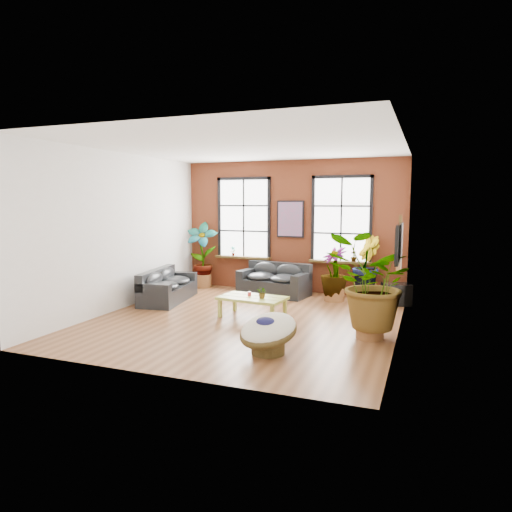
{
  "coord_description": "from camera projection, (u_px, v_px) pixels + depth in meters",
  "views": [
    {
      "loc": [
        3.45,
        -8.5,
        2.42
      ],
      "look_at": [
        0.0,
        0.6,
        1.25
      ],
      "focal_mm": 32.0,
      "sensor_mm": 36.0,
      "label": 1
    }
  ],
  "objects": [
    {
      "name": "room",
      "position": [
        248.0,
        234.0,
        9.32
      ],
      "size": [
        6.04,
        6.54,
        3.54
      ],
      "color": "brown",
      "rests_on": "ground"
    },
    {
      "name": "sofa_back",
      "position": [
        275.0,
        281.0,
        11.83
      ],
      "size": [
        1.91,
        1.16,
        0.82
      ],
      "rotation": [
        0.0,
        0.0,
        -0.17
      ],
      "color": "black",
      "rests_on": "ground"
    },
    {
      "name": "sofa_left",
      "position": [
        166.0,
        287.0,
        11.11
      ],
      "size": [
        1.11,
        2.05,
        0.77
      ],
      "rotation": [
        0.0,
        0.0,
        1.73
      ],
      "color": "black",
      "rests_on": "ground"
    },
    {
      "name": "coffee_table",
      "position": [
        252.0,
        299.0,
        9.52
      ],
      "size": [
        1.44,
        0.92,
        0.53
      ],
      "rotation": [
        0.0,
        0.0,
        -0.11
      ],
      "color": "#9DAA3D",
      "rests_on": "ground"
    },
    {
      "name": "papasan_chair",
      "position": [
        268.0,
        332.0,
        7.25
      ],
      "size": [
        1.22,
        1.22,
        0.7
      ],
      "rotation": [
        0.0,
        0.0,
        -0.41
      ],
      "color": "#4A3B1A",
      "rests_on": "ground"
    },
    {
      "name": "poster",
      "position": [
        290.0,
        219.0,
        12.11
      ],
      "size": [
        0.74,
        0.06,
        0.98
      ],
      "color": "black",
      "rests_on": "room"
    },
    {
      "name": "tv_wall_unit",
      "position": [
        399.0,
        247.0,
        8.73
      ],
      "size": [
        0.13,
        1.86,
        1.2
      ],
      "color": "black",
      "rests_on": "room"
    },
    {
      "name": "media_box",
      "position": [
        396.0,
        294.0,
        10.72
      ],
      "size": [
        0.75,
        0.7,
        0.5
      ],
      "rotation": [
        0.0,
        0.0,
        0.41
      ],
      "color": "black",
      "rests_on": "ground"
    },
    {
      "name": "pot_back_left",
      "position": [
        203.0,
        281.0,
        12.93
      ],
      "size": [
        0.59,
        0.59,
        0.37
      ],
      "rotation": [
        0.0,
        0.0,
        -0.2
      ],
      "color": "brown",
      "rests_on": "ground"
    },
    {
      "name": "pot_back_right",
      "position": [
        365.0,
        291.0,
        11.33
      ],
      "size": [
        0.67,
        0.67,
        0.39
      ],
      "rotation": [
        0.0,
        0.0,
        0.28
      ],
      "color": "brown",
      "rests_on": "ground"
    },
    {
      "name": "pot_right_wall",
      "position": [
        370.0,
        328.0,
        8.09
      ],
      "size": [
        0.53,
        0.53,
        0.36
      ],
      "rotation": [
        0.0,
        0.0,
        -0.07
      ],
      "color": "brown",
      "rests_on": "ground"
    },
    {
      "name": "pot_mid",
      "position": [
        334.0,
        294.0,
        11.13
      ],
      "size": [
        0.57,
        0.57,
        0.36
      ],
      "rotation": [
        0.0,
        0.0,
        -0.17
      ],
      "color": "brown",
      "rests_on": "ground"
    },
    {
      "name": "floor_plant_back_left",
      "position": [
        202.0,
        252.0,
        12.83
      ],
      "size": [
        0.98,
        0.74,
        1.69
      ],
      "primitive_type": "imported",
      "rotation": [
        0.0,
        0.0,
        0.16
      ],
      "color": "#124011",
      "rests_on": "ground"
    },
    {
      "name": "floor_plant_back_right",
      "position": [
        366.0,
        265.0,
        11.24
      ],
      "size": [
        0.75,
        0.88,
        1.43
      ],
      "primitive_type": "imported",
      "rotation": [
        0.0,
        0.0,
        1.73
      ],
      "color": "#124011",
      "rests_on": "ground"
    },
    {
      "name": "floor_plant_right_wall",
      "position": [
        370.0,
        283.0,
        7.99
      ],
      "size": [
        1.91,
        1.81,
        1.68
      ],
      "primitive_type": "imported",
      "rotation": [
        0.0,
        0.0,
        3.55
      ],
      "color": "#124011",
      "rests_on": "ground"
    },
    {
      "name": "floor_plant_mid",
      "position": [
        334.0,
        271.0,
        11.06
      ],
      "size": [
        0.93,
        0.93,
        1.18
      ],
      "primitive_type": "imported",
      "rotation": [
        0.0,
        0.0,
        5.56
      ],
      "color": "#124011",
      "rests_on": "ground"
    },
    {
      "name": "table_plant",
      "position": [
        262.0,
        293.0,
        9.35
      ],
      "size": [
        0.26,
        0.24,
        0.24
      ],
      "primitive_type": "imported",
      "rotation": [
        0.0,
        0.0,
        -0.29
      ],
      "color": "#124011",
      "rests_on": "coffee_table"
    },
    {
      "name": "sill_plant_left",
      "position": [
        233.0,
        251.0,
        12.76
      ],
      "size": [
        0.17,
        0.17,
        0.27
      ],
      "primitive_type": "imported",
      "rotation": [
        0.0,
        0.0,
        0.79
      ],
      "color": "#124011",
      "rests_on": "room"
    },
    {
      "name": "sill_plant_right",
      "position": [
        354.0,
        256.0,
        11.58
      ],
      "size": [
        0.19,
        0.19,
        0.27
      ],
      "primitive_type": "imported",
      "rotation": [
        0.0,
        0.0,
        3.49
      ],
      "color": "#124011",
      "rests_on": "room"
    }
  ]
}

